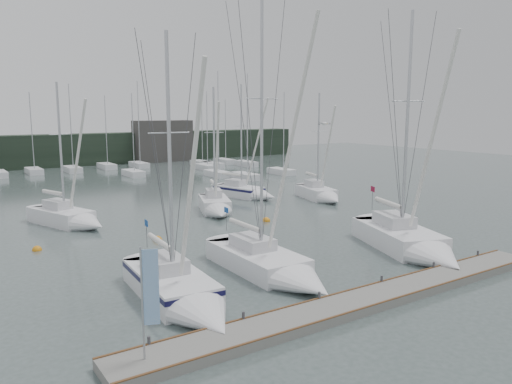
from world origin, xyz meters
TOP-DOWN VIEW (x-y plane):
  - ground at (0.00, 0.00)m, footprint 160.00×160.00m
  - dock at (0.00, -5.00)m, footprint 24.00×2.00m
  - far_treeline at (0.00, 62.00)m, footprint 90.00×4.00m
  - far_building_right at (18.00, 60.00)m, footprint 10.00×3.00m
  - mast_forest at (2.76, 45.54)m, footprint 57.01×26.56m
  - sailboat_near_left at (-7.07, -0.74)m, footprint 3.34×9.60m
  - sailboat_near_center at (-1.33, -0.02)m, footprint 3.10×9.77m
  - sailboat_near_right at (8.14, -1.11)m, footprint 6.31×10.32m
  - sailboat_mid_b at (-7.22, 18.24)m, footprint 4.90×8.00m
  - sailboat_mid_c at (4.12, 16.38)m, footprint 4.65×7.13m
  - sailboat_mid_d at (10.64, 21.46)m, footprint 4.25×7.67m
  - sailboat_mid_e at (15.83, 16.27)m, footprint 4.01×7.51m
  - buoy_a at (-3.53, 10.82)m, footprint 0.65×0.65m
  - buoy_b at (6.01, 11.66)m, footprint 0.64×0.64m
  - buoy_c at (-10.78, 12.75)m, footprint 0.60×0.60m
  - dock_banner at (-10.35, -5.06)m, footprint 0.56×0.25m
  - seagull at (3.57, 2.20)m, footprint 0.96×0.44m

SIDE VIEW (x-z plane):
  - ground at x=0.00m, z-range 0.00..0.00m
  - buoy_a at x=-3.53m, z-range -0.32..0.32m
  - buoy_b at x=6.01m, z-range -0.32..0.32m
  - buoy_c at x=-10.78m, z-range -0.30..0.30m
  - dock at x=0.00m, z-range 0.00..0.40m
  - mast_forest at x=2.76m, z-range -6.77..7.74m
  - sailboat_near_center at x=-1.33m, z-range -7.39..8.43m
  - sailboat_mid_e at x=15.83m, z-range -5.02..6.09m
  - sailboat_mid_d at x=10.64m, z-range -5.45..6.53m
  - sailboat_mid_b at x=-7.22m, z-range -5.22..6.32m
  - sailboat_near_left at x=-7.07m, z-range -5.96..7.08m
  - sailboat_mid_c at x=4.12m, z-range -5.12..6.24m
  - sailboat_near_right at x=8.14m, z-range -7.24..8.44m
  - far_treeline at x=0.00m, z-range 0.00..5.00m
  - dock_banner at x=-10.35m, z-range 0.76..4.67m
  - far_building_right at x=18.00m, z-range 0.00..7.00m
  - seagull at x=3.57m, z-range 7.84..8.03m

